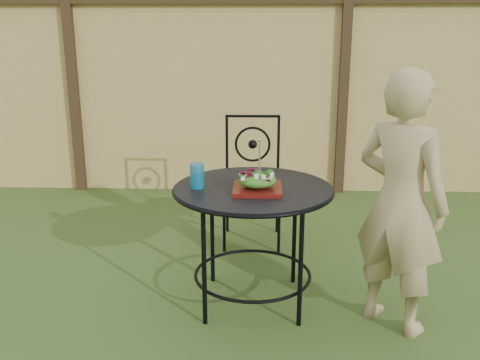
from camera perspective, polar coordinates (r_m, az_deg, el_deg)
The scene contains 9 objects.
ground at distance 3.45m, azimuth -6.57°, elevation -11.77°, with size 60.00×60.00×0.00m, color #204115.
fence at distance 5.26m, azimuth -3.43°, elevation 8.97°, with size 8.00×0.12×1.90m.
patio_table at distance 3.08m, azimuth 1.40°, elevation -3.21°, with size 0.92×0.92×0.72m.
patio_chair at distance 4.05m, azimuth 1.31°, elevation 0.37°, with size 0.46×0.46×0.95m.
diner at distance 2.94m, azimuth 16.74°, elevation -2.37°, with size 0.52×0.34×1.42m, color tan.
salad_plate at distance 2.96m, azimuth 1.86°, elevation -0.97°, with size 0.27×0.27×0.02m, color #4A0B0A.
salad at distance 2.95m, azimuth 1.87°, elevation -0.00°, with size 0.21×0.21×0.08m, color #235614.
fork at distance 2.91m, azimuth 2.09°, elevation 2.45°, with size 0.01×0.01×0.18m, color silver.
drinking_glass at distance 3.02m, azimuth -4.60°, elevation 0.45°, with size 0.08×0.08×0.14m, color #0C678B.
Camera 1 is at (0.49, -3.01, 1.61)m, focal length 40.00 mm.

